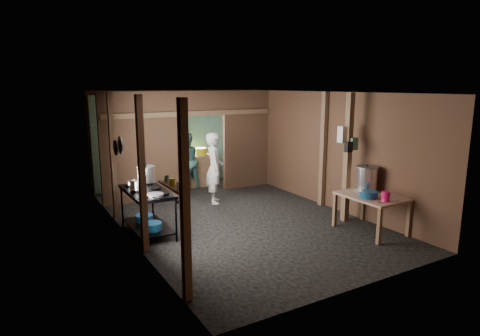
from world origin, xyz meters
TOP-DOWN VIEW (x-y plane):
  - floor at (0.00, 0.00)m, footprint 4.50×7.00m
  - ceiling at (0.00, 0.00)m, footprint 4.50×7.00m
  - wall_back at (0.00, 3.50)m, footprint 4.50×0.00m
  - wall_front at (0.00, -3.50)m, footprint 4.50×0.00m
  - wall_left at (-2.25, 0.00)m, footprint 0.00×7.00m
  - wall_right at (2.25, 0.00)m, footprint 0.00×7.00m
  - partition_left at (-1.32, 2.20)m, footprint 1.85×0.10m
  - partition_right at (1.57, 2.20)m, footprint 1.35×0.10m
  - partition_header at (0.25, 2.20)m, footprint 1.30×0.10m
  - turquoise_panel at (0.00, 3.44)m, footprint 4.40×0.06m
  - back_counter at (0.30, 2.95)m, footprint 1.20×0.50m
  - wall_clock at (0.25, 3.40)m, footprint 0.20×0.03m
  - post_left_a at (-2.18, -2.60)m, footprint 0.10×0.12m
  - post_left_b at (-2.18, -0.80)m, footprint 0.10×0.12m
  - post_left_c at (-2.18, 1.20)m, footprint 0.10×0.12m
  - post_right at (2.18, -0.20)m, footprint 0.10×0.12m
  - post_free at (1.85, -1.30)m, footprint 0.12×0.12m
  - cross_beam at (0.00, 2.15)m, footprint 4.40×0.12m
  - pan_lid_big at (-2.21, 0.40)m, footprint 0.03×0.34m
  - pan_lid_small at (-2.21, 0.80)m, footprint 0.03×0.30m
  - wall_shelf at (-2.15, -2.10)m, footprint 0.14×0.80m
  - jar_white at (-2.15, -2.35)m, footprint 0.07×0.07m
  - jar_yellow at (-2.15, -2.10)m, footprint 0.08×0.08m
  - jar_green at (-2.15, -1.88)m, footprint 0.06×0.06m
  - bag_white at (1.80, -1.22)m, footprint 0.22×0.15m
  - bag_green at (1.92, -1.36)m, footprint 0.16×0.12m
  - bag_black at (1.78, -1.38)m, footprint 0.14×0.10m
  - gas_range at (-1.88, -0.02)m, footprint 0.73×1.43m
  - prep_table at (1.83, -2.00)m, footprint 0.87×1.19m
  - stove_pot_large at (-1.71, 0.53)m, footprint 0.47×0.47m
  - stove_pot_med at (-2.05, 0.05)m, footprint 0.30×0.30m
  - stove_saucepan at (-2.05, 0.46)m, footprint 0.19×0.19m
  - frying_pan at (-1.88, -0.51)m, footprint 0.42×0.57m
  - blue_tub_front at (-1.88, -0.30)m, footprint 0.33×0.33m
  - blue_tub_back at (-1.88, 0.23)m, footprint 0.33×0.33m
  - stock_pot at (2.01, -1.69)m, footprint 0.55×0.55m
  - wash_basin at (1.64, -2.08)m, footprint 0.38×0.38m
  - pink_bucket at (1.73, -2.40)m, footprint 0.17×0.17m
  - knife at (1.70, -2.44)m, footprint 0.29×0.15m
  - yellow_tub at (0.56, 2.95)m, footprint 0.35×0.35m
  - red_cup at (0.04, 2.95)m, footprint 0.12×0.12m
  - cook at (0.13, 1.22)m, footprint 0.60×0.71m
  - worker_back at (0.04, 2.71)m, footprint 0.86×0.73m

SIDE VIEW (x-z plane):
  - floor at x=0.00m, z-range 0.00..0.00m
  - blue_tub_back at x=-1.88m, z-range 0.16..0.30m
  - blue_tub_front at x=-1.88m, z-range 0.16..0.30m
  - prep_table at x=1.83m, z-range 0.00..0.71m
  - gas_range at x=-1.88m, z-range 0.00..0.84m
  - back_counter at x=0.30m, z-range 0.00..0.85m
  - knife at x=1.70m, z-range 0.71..0.72m
  - worker_back at x=0.04m, z-range 0.00..1.54m
  - wash_basin at x=1.64m, z-range 0.71..0.83m
  - pink_bucket at x=1.73m, z-range 0.71..0.88m
  - cook at x=0.13m, z-range 0.00..1.67m
  - frying_pan at x=-1.88m, z-range 0.83..0.90m
  - stove_saucepan at x=-2.05m, z-range 0.84..0.93m
  - red_cup at x=0.04m, z-range 0.85..0.98m
  - stove_pot_med at x=-2.05m, z-range 0.82..1.03m
  - stock_pot at x=2.01m, z-range 0.69..1.19m
  - yellow_tub at x=0.56m, z-range 0.85..1.05m
  - stove_pot_large at x=-1.71m, z-range 0.82..1.18m
  - turquoise_panel at x=0.00m, z-range 0.00..2.50m
  - wall_back at x=0.00m, z-range 0.00..2.60m
  - wall_front at x=0.00m, z-range 0.00..2.60m
  - wall_left at x=-2.25m, z-range 0.00..2.60m
  - wall_right at x=2.25m, z-range 0.00..2.60m
  - partition_left at x=-1.32m, z-range 0.00..2.60m
  - partition_right at x=1.57m, z-range 0.00..2.60m
  - post_left_a at x=-2.18m, z-range 0.00..2.60m
  - post_left_b at x=-2.18m, z-range 0.00..2.60m
  - post_left_c at x=-2.18m, z-range 0.00..2.60m
  - post_right at x=2.18m, z-range 0.00..2.60m
  - post_free at x=1.85m, z-range 0.00..2.60m
  - wall_shelf at x=-2.15m, z-range 1.39..1.41m
  - jar_white at x=-2.15m, z-range 1.42..1.52m
  - jar_yellow at x=-2.15m, z-range 1.42..1.52m
  - jar_green at x=-2.15m, z-range 1.42..1.52m
  - pan_lid_small at x=-2.21m, z-range 1.40..1.70m
  - bag_black at x=1.78m, z-range 1.45..1.65m
  - bag_green at x=1.92m, z-range 1.48..1.72m
  - pan_lid_big at x=-2.21m, z-range 1.48..1.82m
  - bag_white at x=1.80m, z-range 1.62..1.94m
  - wall_clock at x=0.25m, z-range 1.80..2.00m
  - cross_beam at x=0.00m, z-range 1.99..2.11m
  - partition_header at x=0.25m, z-range 2.00..2.60m
  - ceiling at x=0.00m, z-range 2.60..2.60m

